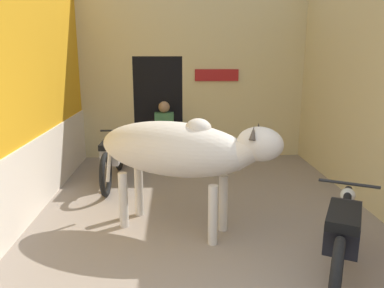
% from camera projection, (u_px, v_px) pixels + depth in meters
% --- Properties ---
extents(wall_left_shopfront, '(0.25, 5.28, 3.51)m').
position_uv_depth(wall_left_shopfront, '(21.00, 84.00, 4.71)').
color(wall_left_shopfront, orange).
rests_on(wall_left_shopfront, ground_plane).
extents(wall_back_with_doorway, '(4.45, 0.93, 3.51)m').
position_uv_depth(wall_back_with_doorway, '(181.00, 82.00, 7.67)').
color(wall_back_with_doorway, '#D1BC84').
rests_on(wall_back_with_doorway, ground_plane).
extents(wall_right_with_door, '(0.22, 5.28, 3.51)m').
position_uv_depth(wall_right_with_door, '(380.00, 80.00, 4.89)').
color(wall_right_with_door, '#D1BC84').
rests_on(wall_right_with_door, ground_plane).
extents(cow, '(2.20, 1.40, 1.37)m').
position_uv_depth(cow, '(180.00, 150.00, 4.30)').
color(cow, beige).
rests_on(cow, ground_plane).
extents(motorcycle_near, '(0.99, 1.78, 0.81)m').
position_uv_depth(motorcycle_near, '(342.00, 235.00, 3.41)').
color(motorcycle_near, black).
rests_on(motorcycle_near, ground_plane).
extents(motorcycle_far, '(0.58, 1.99, 0.78)m').
position_uv_depth(motorcycle_far, '(113.00, 156.00, 6.14)').
color(motorcycle_far, black).
rests_on(motorcycle_far, ground_plane).
extents(shopkeeper_seated, '(0.36, 0.34, 1.19)m').
position_uv_depth(shopkeeper_seated, '(164.00, 130.00, 7.22)').
color(shopkeeper_seated, '#3D3842').
rests_on(shopkeeper_seated, ground_plane).
extents(plastic_stool, '(0.36, 0.36, 0.43)m').
position_uv_depth(plastic_stool, '(148.00, 151.00, 7.30)').
color(plastic_stool, '#DB6093').
rests_on(plastic_stool, ground_plane).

